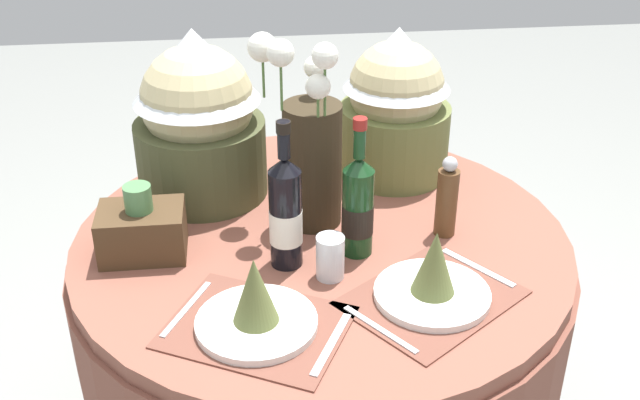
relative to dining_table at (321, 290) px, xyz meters
The scene contains 11 objects.
dining_table is the anchor object (origin of this frame).
place_setting_left 0.41m from the dining_table, 116.96° to the right, with size 0.42×0.39×0.16m.
place_setting_right 0.39m from the dining_table, 53.51° to the right, with size 0.43×0.41×0.16m.
flower_vase 0.35m from the dining_table, 104.09° to the left, with size 0.21×0.19×0.46m.
wine_bottle_left 0.31m from the dining_table, 130.78° to the right, with size 0.07×0.07×0.34m.
wine_bottle_centre 0.29m from the dining_table, 46.07° to the right, with size 0.07×0.07×0.33m.
tumbler_near_right 0.26m from the dining_table, 90.84° to the right, with size 0.06×0.06×0.10m, color silver.
pepper_mill 0.38m from the dining_table, ahead, with size 0.05×0.05×0.20m.
gift_tub_back_left 0.53m from the dining_table, 137.80° to the left, with size 0.32×0.32×0.43m.
gift_tub_back_right 0.53m from the dining_table, 53.25° to the left, with size 0.29×0.29×0.40m.
woven_basket_side_left 0.46m from the dining_table, behind, with size 0.19×0.13×0.17m.
Camera 1 is at (-0.18, -1.53, 1.74)m, focal length 43.63 mm.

